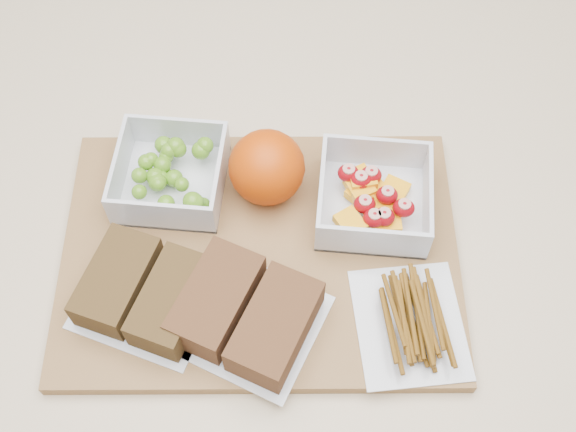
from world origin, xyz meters
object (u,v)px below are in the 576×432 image
at_px(grape_container, 171,174).
at_px(sandwich_bag_center, 246,313).
at_px(sandwich_bag_left, 145,292).
at_px(cutting_board, 260,254).
at_px(orange, 267,167).
at_px(fruit_container, 373,199).
at_px(pretzel_bag, 411,319).

xyz_separation_m(grape_container, sandwich_bag_center, (0.10, -0.16, 0.00)).
bearing_deg(sandwich_bag_left, grape_container, 89.32).
relative_size(cutting_board, sandwich_bag_left, 2.65).
xyz_separation_m(grape_container, orange, (0.11, 0.00, 0.02)).
distance_m(cutting_board, grape_container, 0.13).
xyz_separation_m(cutting_board, sandwich_bag_center, (-0.00, -0.08, 0.03)).
height_order(fruit_container, sandwich_bag_left, fruit_container).
bearing_deg(pretzel_bag, fruit_container, 107.73).
distance_m(fruit_container, orange, 0.12).
bearing_deg(fruit_container, grape_container, 177.19).
height_order(cutting_board, pretzel_bag, pretzel_bag).
bearing_deg(grape_container, pretzel_bag, -28.62).
height_order(orange, pretzel_bag, orange).
bearing_deg(sandwich_bag_center, pretzel_bag, 4.21).
bearing_deg(orange, cutting_board, -89.70).
height_order(grape_container, orange, orange).
distance_m(cutting_board, sandwich_bag_center, 0.09).
xyz_separation_m(grape_container, fruit_container, (0.22, -0.01, -0.00)).
height_order(cutting_board, grape_container, grape_container).
xyz_separation_m(cutting_board, fruit_container, (0.12, 0.06, 0.03)).
distance_m(grape_container, pretzel_bag, 0.30).
relative_size(grape_container, orange, 1.40).
relative_size(grape_container, pretzel_bag, 0.79).
bearing_deg(fruit_container, orange, 172.50).
distance_m(fruit_container, pretzel_bag, 0.14).
bearing_deg(sandwich_bag_left, cutting_board, 32.11).
xyz_separation_m(grape_container, pretzel_bag, (0.26, -0.14, -0.01)).
relative_size(fruit_container, pretzel_bag, 0.81).
bearing_deg(pretzel_bag, grape_container, 151.38).
bearing_deg(cutting_board, pretzel_bag, -29.40).
height_order(orange, sandwich_bag_left, orange).
xyz_separation_m(fruit_container, pretzel_bag, (0.04, -0.13, -0.01)).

